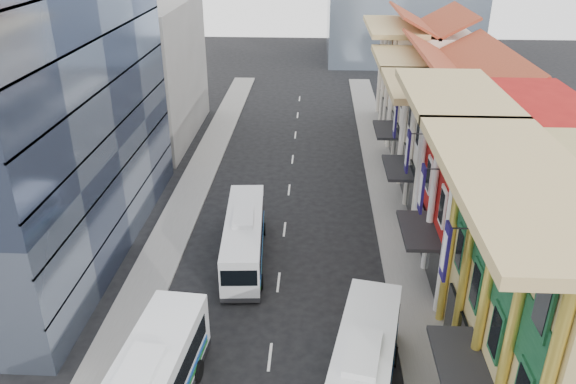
{
  "coord_description": "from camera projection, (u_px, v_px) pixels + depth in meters",
  "views": [
    {
      "loc": [
        2.19,
        -15.42,
        21.41
      ],
      "look_at": [
        0.38,
        19.88,
        4.22
      ],
      "focal_mm": 35.0,
      "sensor_mm": 36.0,
      "label": 1
    }
  ],
  "objects": [
    {
      "name": "sidewalk_right",
      "position": [
        396.0,
        231.0,
        42.64
      ],
      "size": [
        3.0,
        90.0,
        0.15
      ],
      "primitive_type": "cube",
      "color": "slate",
      "rests_on": "ground"
    },
    {
      "name": "sidewalk_left",
      "position": [
        175.0,
        226.0,
        43.43
      ],
      "size": [
        3.0,
        90.0,
        0.15
      ],
      "primitive_type": "cube",
      "color": "slate",
      "rests_on": "ground"
    },
    {
      "name": "shophouse_red",
      "position": [
        501.0,
        191.0,
        35.31
      ],
      "size": [
        8.0,
        10.0,
        12.0
      ],
      "primitive_type": "cube",
      "color": "#9F1512",
      "rests_on": "ground"
    },
    {
      "name": "shophouse_cream_near",
      "position": [
        464.0,
        150.0,
        44.28
      ],
      "size": [
        8.0,
        9.0,
        10.0
      ],
      "primitive_type": "cube",
      "color": "white",
      "rests_on": "ground"
    },
    {
      "name": "shophouse_cream_mid",
      "position": [
        442.0,
        115.0,
        52.36
      ],
      "size": [
        8.0,
        9.0,
        10.0
      ],
      "primitive_type": "cube",
      "color": "white",
      "rests_on": "ground"
    },
    {
      "name": "shophouse_cream_far",
      "position": [
        424.0,
        81.0,
        61.57
      ],
      "size": [
        8.0,
        12.0,
        11.0
      ],
      "primitive_type": "cube",
      "color": "white",
      "rests_on": "ground"
    },
    {
      "name": "office_tower",
      "position": [
        6.0,
        35.0,
        34.6
      ],
      "size": [
        12.0,
        26.0,
        30.0
      ],
      "primitive_type": "cube",
      "color": "#444F6C",
      "rests_on": "ground"
    },
    {
      "name": "office_block_far",
      "position": [
        143.0,
        73.0,
        58.71
      ],
      "size": [
        10.0,
        18.0,
        14.0
      ],
      "primitive_type": "cube",
      "color": "gray",
      "rests_on": "ground"
    },
    {
      "name": "bus_left_far",
      "position": [
        244.0,
        237.0,
        38.62
      ],
      "size": [
        3.28,
        11.04,
        3.5
      ],
      "primitive_type": null,
      "rotation": [
        0.0,
        0.0,
        0.07
      ],
      "color": "silver",
      "rests_on": "ground"
    },
    {
      "name": "bus_right",
      "position": [
        361.0,
        381.0,
        26.32
      ],
      "size": [
        5.15,
        12.35,
        3.86
      ],
      "primitive_type": null,
      "rotation": [
        0.0,
        0.0,
        -0.2
      ],
      "color": "silver",
      "rests_on": "ground"
    }
  ]
}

